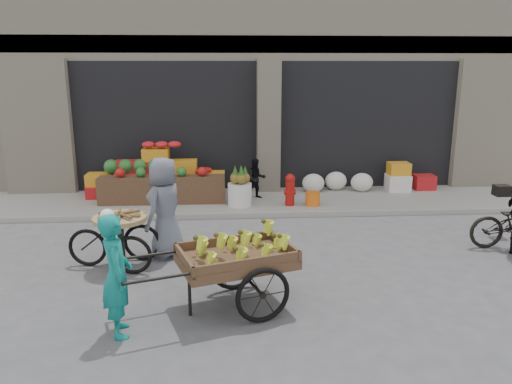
{
  "coord_description": "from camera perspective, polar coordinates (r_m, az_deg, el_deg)",
  "views": [
    {
      "loc": [
        -1.08,
        -6.98,
        3.12
      ],
      "look_at": [
        -0.57,
        0.93,
        1.1
      ],
      "focal_mm": 35.0,
      "sensor_mm": 36.0,
      "label": 1
    }
  ],
  "objects": [
    {
      "name": "ground",
      "position": [
        7.72,
        4.72,
        -9.59
      ],
      "size": [
        80.0,
        80.0,
        0.0
      ],
      "primitive_type": "plane",
      "color": "#424244",
      "rests_on": "ground"
    },
    {
      "name": "sidewalk",
      "position": [
        11.55,
        1.79,
        -1.09
      ],
      "size": [
        18.0,
        2.2,
        0.12
      ],
      "primitive_type": "cube",
      "color": "gray",
      "rests_on": "ground"
    },
    {
      "name": "building",
      "position": [
        15.06,
        0.41,
        15.24
      ],
      "size": [
        14.0,
        6.45,
        7.0
      ],
      "color": "beige",
      "rests_on": "ground"
    },
    {
      "name": "fruit_display",
      "position": [
        11.71,
        -10.52,
        1.97
      ],
      "size": [
        3.1,
        1.12,
        1.24
      ],
      "color": "red",
      "rests_on": "sidewalk"
    },
    {
      "name": "pineapple_bin",
      "position": [
        10.94,
        -1.86,
        -0.28
      ],
      "size": [
        0.52,
        0.52,
        0.5
      ],
      "primitive_type": "cylinder",
      "color": "silver",
      "rests_on": "sidewalk"
    },
    {
      "name": "fire_hydrant",
      "position": [
        10.94,
        3.9,
        0.42
      ],
      "size": [
        0.22,
        0.22,
        0.71
      ],
      "color": "#A5140F",
      "rests_on": "sidewalk"
    },
    {
      "name": "orange_bucket",
      "position": [
        11.03,
        6.49,
        -0.78
      ],
      "size": [
        0.32,
        0.32,
        0.3
      ],
      "primitive_type": "cylinder",
      "color": "orange",
      "rests_on": "sidewalk"
    },
    {
      "name": "right_bay_goods",
      "position": [
        12.55,
        13.51,
        1.4
      ],
      "size": [
        3.35,
        0.6,
        0.7
      ],
      "color": "silver",
      "rests_on": "sidewalk"
    },
    {
      "name": "seated_person",
      "position": [
        11.49,
        0.02,
        1.54
      ],
      "size": [
        0.51,
        0.43,
        0.93
      ],
      "primitive_type": "imported",
      "rotation": [
        0.0,
        0.0,
        0.17
      ],
      "color": "black",
      "rests_on": "sidewalk"
    },
    {
      "name": "banana_cart",
      "position": [
        6.5,
        -2.72,
        -7.17
      ],
      "size": [
        2.63,
        1.68,
        1.02
      ],
      "rotation": [
        0.0,
        0.0,
        0.32
      ],
      "color": "brown",
      "rests_on": "ground"
    },
    {
      "name": "vendor_woman",
      "position": [
        6.11,
        -15.64,
        -9.15
      ],
      "size": [
        0.48,
        0.62,
        1.49
      ],
      "primitive_type": "imported",
      "rotation": [
        0.0,
        0.0,
        1.83
      ],
      "color": "#0F7972",
      "rests_on": "ground"
    },
    {
      "name": "tricycle_cart",
      "position": [
        8.13,
        -15.26,
        -4.54
      ],
      "size": [
        1.45,
        0.93,
        0.95
      ],
      "rotation": [
        0.0,
        0.0,
        -0.12
      ],
      "color": "#9E7F51",
      "rests_on": "ground"
    },
    {
      "name": "vendor_grey",
      "position": [
        8.36,
        -10.4,
        -1.77
      ],
      "size": [
        0.85,
        0.98,
        1.68
      ],
      "primitive_type": "imported",
      "rotation": [
        0.0,
        0.0,
        -2.05
      ],
      "color": "slate",
      "rests_on": "ground"
    }
  ]
}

